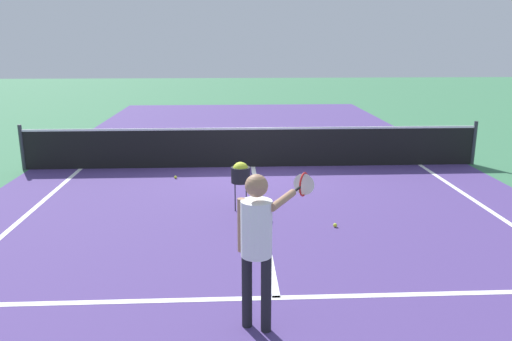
{
  "coord_description": "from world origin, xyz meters",
  "views": [
    {
      "loc": [
        -0.51,
        -11.74,
        2.95
      ],
      "look_at": [
        -0.13,
        -4.22,
        1.0
      ],
      "focal_mm": 35.14,
      "sensor_mm": 36.0,
      "label": 1
    }
  ],
  "objects_px": {
    "player_near": "(258,234)",
    "ball_hopper": "(241,173)",
    "tennis_ball_near_net": "(176,177)",
    "net": "(253,147)",
    "tennis_ball_mid_court": "(335,225)"
  },
  "relations": [
    {
      "from": "player_near",
      "to": "ball_hopper",
      "type": "relative_size",
      "value": 1.93
    },
    {
      "from": "player_near",
      "to": "tennis_ball_near_net",
      "type": "relative_size",
      "value": 25.62
    },
    {
      "from": "net",
      "to": "tennis_ball_near_net",
      "type": "distance_m",
      "value": 2.07
    },
    {
      "from": "player_near",
      "to": "tennis_ball_near_net",
      "type": "height_order",
      "value": "player_near"
    },
    {
      "from": "player_near",
      "to": "tennis_ball_mid_court",
      "type": "distance_m",
      "value": 3.37
    },
    {
      "from": "ball_hopper",
      "to": "tennis_ball_mid_court",
      "type": "xyz_separation_m",
      "value": [
        1.52,
        -0.99,
        -0.64
      ]
    },
    {
      "from": "tennis_ball_mid_court",
      "to": "player_near",
      "type": "bearing_deg",
      "value": -116.22
    },
    {
      "from": "player_near",
      "to": "tennis_ball_near_net",
      "type": "bearing_deg",
      "value": 104.06
    },
    {
      "from": "net",
      "to": "tennis_ball_mid_court",
      "type": "height_order",
      "value": "net"
    },
    {
      "from": "net",
      "to": "tennis_ball_mid_court",
      "type": "xyz_separation_m",
      "value": [
        1.17,
        -4.12,
        -0.46
      ]
    },
    {
      "from": "player_near",
      "to": "net",
      "type": "bearing_deg",
      "value": 87.93
    },
    {
      "from": "tennis_ball_near_net",
      "to": "net",
      "type": "bearing_deg",
      "value": 29.45
    },
    {
      "from": "player_near",
      "to": "tennis_ball_near_net",
      "type": "xyz_separation_m",
      "value": [
        -1.51,
        6.01,
        -1.02
      ]
    },
    {
      "from": "player_near",
      "to": "tennis_ball_mid_court",
      "type": "relative_size",
      "value": 25.62
    },
    {
      "from": "net",
      "to": "player_near",
      "type": "bearing_deg",
      "value": -92.07
    }
  ]
}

